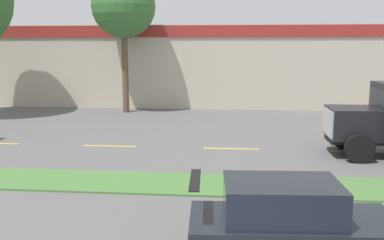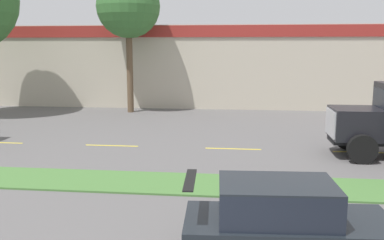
{
  "view_description": "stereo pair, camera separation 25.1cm",
  "coord_description": "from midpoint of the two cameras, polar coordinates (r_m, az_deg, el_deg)",
  "views": [
    {
      "loc": [
        0.32,
        -5.45,
        4.31
      ],
      "look_at": [
        -0.93,
        7.65,
        2.08
      ],
      "focal_mm": 40.0,
      "sensor_mm": 36.0,
      "label": 1
    },
    {
      "loc": [
        0.57,
        -5.42,
        4.31
      ],
      "look_at": [
        -0.93,
        7.65,
        2.08
      ],
      "focal_mm": 40.0,
      "sensor_mm": 36.0,
      "label": 2
    }
  ],
  "objects": [
    {
      "name": "centre_line_5",
      "position": [
        19.32,
        21.09,
        -3.93
      ],
      "size": [
        2.4,
        0.14,
        0.01
      ],
      "primitive_type": "cube",
      "color": "yellow",
      "rests_on": "ground_plane"
    },
    {
      "name": "tree_behind_left",
      "position": [
        29.19,
        -9.39,
        15.54
      ],
      "size": [
        4.17,
        4.17,
        10.14
      ],
      "color": "brown",
      "rests_on": "ground_plane"
    },
    {
      "name": "centre_line_4",
      "position": [
        18.6,
        4.82,
        -3.82
      ],
      "size": [
        2.4,
        0.14,
        0.01
      ],
      "primitive_type": "cube",
      "color": "yellow",
      "rests_on": "ground_plane"
    },
    {
      "name": "store_building_backdrop",
      "position": [
        36.33,
        -1.87,
        7.45
      ],
      "size": [
        38.01,
        12.1,
        5.9
      ],
      "color": "#BCB29E",
      "rests_on": "ground_plane"
    },
    {
      "name": "centre_line_3",
      "position": [
        19.41,
        -11.36,
        -3.41
      ],
      "size": [
        2.4,
        0.14,
        0.01
      ],
      "primitive_type": "cube",
      "color": "yellow",
      "rests_on": "ground_plane"
    },
    {
      "name": "rally_car",
      "position": [
        8.83,
        12.0,
        -13.44
      ],
      "size": [
        4.16,
        2.04,
        1.78
      ],
      "color": "black",
      "rests_on": "ground_plane"
    },
    {
      "name": "grass_verge",
      "position": [
        13.69,
        3.37,
        -8.63
      ],
      "size": [
        120.0,
        2.19,
        0.06
      ],
      "primitive_type": "cube",
      "color": "#477538",
      "rests_on": "ground_plane"
    }
  ]
}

